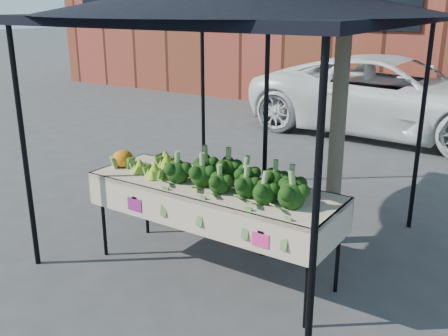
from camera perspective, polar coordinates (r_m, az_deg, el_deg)
ground at (r=5.17m, az=-2.39°, el=-10.65°), size 90.00×90.00×0.00m
table at (r=4.82m, az=-1.29°, el=-6.85°), size 2.41×0.84×0.90m
canopy at (r=5.10m, az=1.63°, el=5.47°), size 3.16×3.16×2.74m
broccoli_heap at (r=4.49m, az=1.75°, el=-0.69°), size 1.39×0.59×0.28m
romanesco_cluster at (r=5.03m, az=-7.41°, el=0.85°), size 0.44×0.58×0.21m
cauliflower_pair at (r=5.22m, az=-11.26°, el=1.17°), size 0.21×0.21×0.19m
street_tree at (r=5.19m, az=13.40°, el=15.51°), size 2.33×2.33×4.59m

